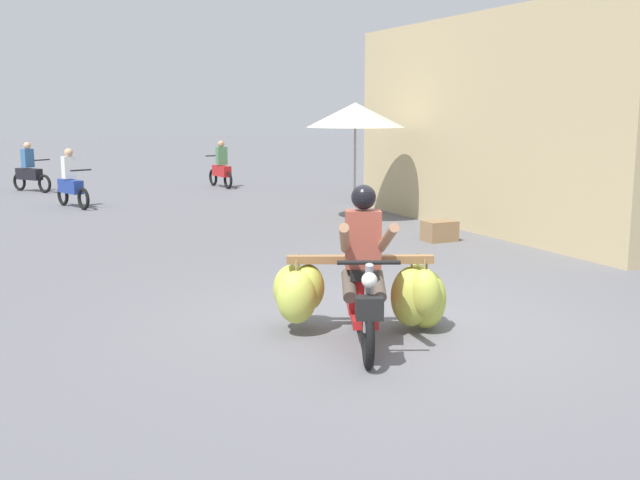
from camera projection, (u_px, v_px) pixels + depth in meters
ground_plane at (392, 327)px, 7.87m from camera, size 120.00×120.00×0.00m
motorbike_main_loaded at (365, 289)px, 7.55m from camera, size 1.87×1.98×1.58m
motorbike_distant_ahead_left at (71, 184)px, 17.53m from camera, size 0.69×1.56×1.40m
motorbike_distant_ahead_right at (29, 172)px, 20.94m from camera, size 0.97×1.40×1.40m
motorbike_distant_far_ahead at (221, 169)px, 22.08m from camera, size 0.50×1.62×1.40m
shopfront_building at (564, 123)px, 14.89m from camera, size 4.78×8.13×4.05m
market_umbrella_near_shop at (355, 115)px, 15.11m from camera, size 2.01×2.01×2.44m
produce_crate at (440, 231)px, 13.05m from camera, size 0.56×0.40×0.36m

